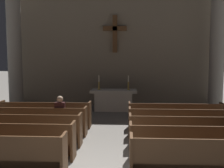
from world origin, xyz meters
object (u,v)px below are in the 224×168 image
altar (114,100)px  lone_worshipper (61,114)px  column_right_third (217,51)px  pew_right_row_3 (188,131)px  pew_right_row_4 (181,123)px  candlestick_left (99,85)px  pew_right_row_1 (210,159)px  candlestick_right (128,85)px  column_left_third (15,51)px  pew_left_row_4 (36,121)px  pew_left_row_5 (45,114)px  pew_left_row_3 (24,129)px  pew_right_row_2 (198,143)px  pew_left_row_2 (9,140)px  pew_right_row_5 (175,116)px

altar → lone_worshipper: size_ratio=1.67×
column_right_third → pew_right_row_3: bearing=-114.7°
pew_right_row_4 → candlestick_left: bearing=126.4°
pew_right_row_1 → candlestick_right: candlestick_right is taller
column_left_third → column_right_third: same height
column_left_third → altar: size_ratio=2.66×
column_left_third → lone_worshipper: column_left_third is taller
pew_right_row_1 → pew_right_row_3: (0.00, 2.03, 0.00)m
pew_right_row_1 → altar: size_ratio=1.52×
column_left_third → lone_worshipper: size_ratio=4.43×
pew_right_row_4 → altar: altar is taller
pew_left_row_4 → pew_right_row_3: 4.83m
pew_left_row_5 → column_right_third: (7.17, 3.28, 2.36)m
altar → pew_left_row_5: bearing=-127.0°
pew_left_row_5 → altar: (2.36, 3.14, 0.06)m
pew_left_row_4 → candlestick_left: (1.66, 4.15, 0.75)m
candlestick_left → candlestick_right: (1.40, 0.00, 0.00)m
pew_right_row_4 → column_right_third: bearing=60.4°
pew_left_row_5 → pew_right_row_1: size_ratio=1.00×
pew_left_row_3 → lone_worshipper: bearing=52.0°
pew_right_row_1 → column_right_third: (2.45, 7.35, 2.36)m
lone_worshipper → pew_right_row_2: bearing=-28.0°
pew_right_row_4 → pew_right_row_1: bearing=-90.0°
pew_right_row_3 → column_right_third: 6.31m
pew_left_row_2 → candlestick_left: 6.45m
pew_right_row_5 → altar: 3.93m
altar → candlestick_left: (-0.70, 0.00, 0.69)m
pew_left_row_2 → pew_right_row_3: size_ratio=1.00×
pew_right_row_3 → column_left_third: 9.23m
pew_left_row_2 → pew_right_row_3: bearing=12.1°
pew_right_row_5 → lone_worshipper: size_ratio=2.53×
pew_right_row_3 → pew_right_row_5: same height
pew_right_row_1 → pew_right_row_5: 4.07m
pew_left_row_4 → column_left_third: 5.48m
pew_left_row_3 → column_left_third: 6.31m
pew_left_row_5 → candlestick_left: bearing=62.1°
pew_right_row_5 → pew_left_row_3: bearing=-156.7°
pew_right_row_1 → pew_left_row_3: bearing=156.7°
pew_left_row_3 → altar: altar is taller
pew_right_row_2 → candlestick_left: bearing=116.3°
pew_right_row_4 → column_right_third: size_ratio=0.57×
pew_left_row_4 → pew_right_row_5: size_ratio=1.00×
pew_left_row_2 → pew_right_row_1: same height
column_right_third → altar: size_ratio=2.66×
pew_left_row_3 → candlestick_right: candlestick_right is taller
pew_right_row_1 → lone_worshipper: (-3.90, 3.09, 0.22)m
pew_right_row_1 → column_left_third: (-7.17, 7.35, 2.36)m
pew_left_row_4 → lone_worshipper: bearing=2.7°
pew_right_row_2 → column_right_third: size_ratio=0.57×
pew_left_row_3 → pew_right_row_2: bearing=-12.1°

